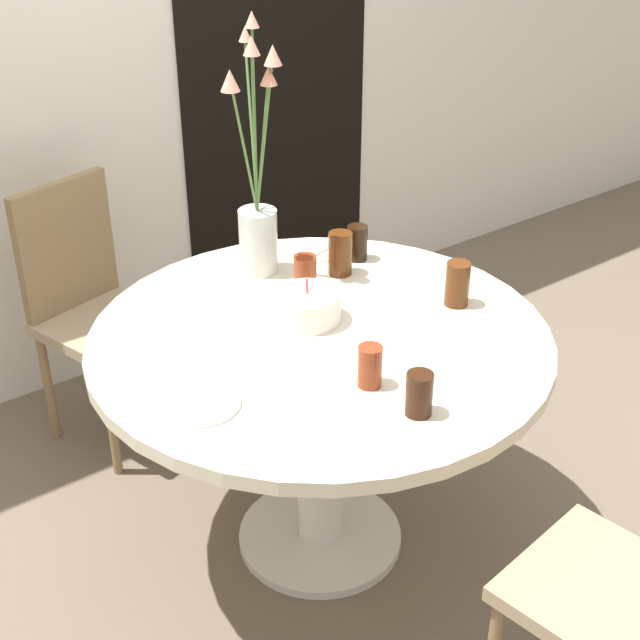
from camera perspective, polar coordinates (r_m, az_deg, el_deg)
The scene contains 14 objects.
ground_plane at distance 2.90m, azimuth 0.00°, elevation -13.82°, with size 16.00×16.00×0.00m, color #6B5B4C.
wall_back at distance 3.38m, azimuth -14.74°, elevation 16.84°, with size 8.00×0.05×2.60m.
doorway_panel at distance 3.78m, azimuth -2.76°, elevation 14.71°, with size 0.90×0.01×2.05m.
dining_table at distance 2.52m, azimuth 0.00°, elevation -3.54°, with size 1.28×1.28×0.76m.
chair_right_flank at distance 3.19m, azimuth -14.43°, elevation 1.37°, with size 0.49×0.49×0.93m.
birthday_cake at distance 2.48m, azimuth -0.82°, elevation 0.87°, with size 0.19×0.19×0.13m.
flower_vase at distance 2.69m, azimuth -4.03°, elevation 7.38°, with size 0.25×0.30×0.76m.
side_plate at distance 2.17m, azimuth -7.66°, elevation -5.31°, with size 0.20×0.20×0.01m.
drink_glass_0 at distance 2.20m, azimuth 3.21°, elevation -2.97°, with size 0.06×0.06×0.11m.
drink_glass_1 at distance 2.84m, azimuth 2.40°, elevation 4.96°, with size 0.07×0.07×0.11m.
drink_glass_2 at distance 2.59m, azimuth 8.79°, elevation 2.31°, with size 0.07×0.07×0.13m.
drink_glass_3 at distance 2.74m, azimuth 1.30°, elevation 4.28°, with size 0.07×0.07×0.14m.
drink_glass_4 at distance 2.10m, azimuth 6.37°, elevation -4.73°, with size 0.07×0.07×0.11m.
drink_glass_5 at distance 2.65m, azimuth -0.96°, elevation 3.07°, with size 0.07×0.07×0.10m.
Camera 1 is at (-1.27, -1.69, 1.99)m, focal length 50.00 mm.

